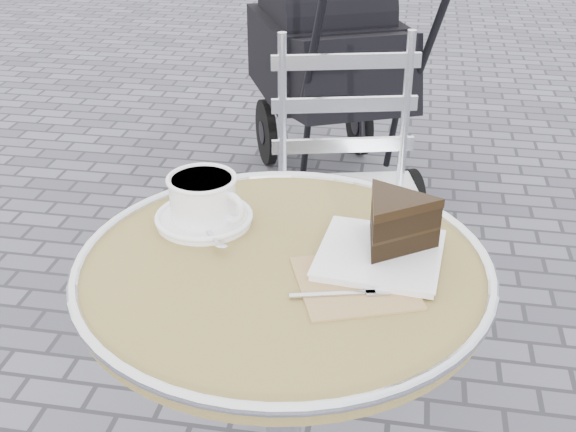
% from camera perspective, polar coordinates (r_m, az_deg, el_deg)
% --- Properties ---
extents(cafe_table, '(0.72, 0.72, 0.74)m').
position_cam_1_polar(cafe_table, '(1.33, -0.36, -9.71)').
color(cafe_table, silver).
rests_on(cafe_table, ground).
extents(cappuccino_set, '(0.18, 0.20, 0.09)m').
position_cam_1_polar(cappuccino_set, '(1.35, -6.66, 1.05)').
color(cappuccino_set, white).
rests_on(cappuccino_set, cafe_table).
extents(cake_plate_set, '(0.26, 0.31, 0.11)m').
position_cam_1_polar(cake_plate_set, '(1.24, 8.14, -1.08)').
color(cake_plate_set, '#A57F5A').
rests_on(cake_plate_set, cafe_table).
extents(bistro_chair, '(0.50, 0.50, 0.91)m').
position_cam_1_polar(bistro_chair, '(2.01, 4.65, 4.23)').
color(bistro_chair, silver).
rests_on(bistro_chair, ground).
extents(baby_stroller, '(0.87, 1.16, 1.10)m').
position_cam_1_polar(baby_stroller, '(3.02, 3.49, 11.39)').
color(baby_stroller, black).
rests_on(baby_stroller, ground).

